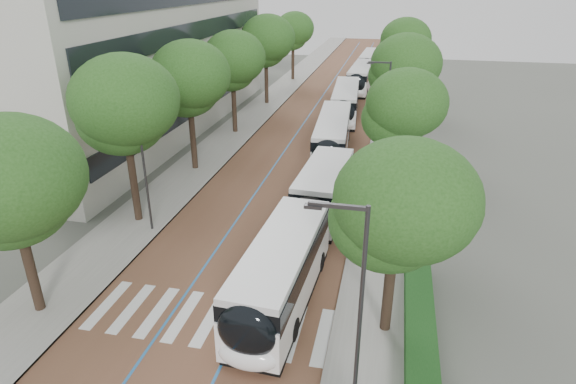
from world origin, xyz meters
name	(u,v)px	position (x,y,z in m)	size (l,w,h in m)	color
ground	(197,334)	(0.00, 0.00, 0.00)	(160.00, 160.00, 0.00)	#51544C
road	(329,107)	(0.00, 40.00, 0.01)	(11.00, 140.00, 0.02)	brown
sidewalk_left	(267,103)	(-7.50, 40.00, 0.06)	(4.00, 140.00, 0.12)	gray
sidewalk_right	(395,110)	(7.50, 40.00, 0.06)	(4.00, 140.00, 0.12)	gray
kerb_left	(282,104)	(-5.60, 40.00, 0.06)	(0.20, 140.00, 0.14)	gray
kerb_right	(378,109)	(5.60, 40.00, 0.06)	(0.20, 140.00, 0.14)	gray
zebra_crossing	(210,319)	(0.20, 1.00, 0.03)	(10.55, 3.60, 0.01)	silver
lane_line_left	(316,106)	(-1.60, 40.00, 0.02)	(0.12, 126.00, 0.01)	#2164A8
lane_line_right	(343,107)	(1.60, 40.00, 0.02)	(0.12, 126.00, 0.01)	#2164A8
office_building	(113,54)	(-19.47, 28.00, 7.00)	(18.11, 40.00, 14.00)	#B2B0A4
hedge	(421,359)	(9.10, 0.00, 0.52)	(1.20, 14.00, 0.80)	#174417
streetlight_near	(355,305)	(6.62, -3.00, 4.82)	(1.82, 0.20, 8.00)	#303033
streetlight_far	(385,106)	(6.62, 22.00, 4.82)	(1.82, 0.20, 8.00)	#303033
lamp_post_left	(144,165)	(-6.10, 8.00, 4.12)	(0.14, 0.14, 8.00)	#303033
trees_left	(218,70)	(-7.50, 24.24, 6.63)	(6.18, 60.65, 9.55)	black
trees_right	(401,82)	(7.70, 23.89, 6.31)	(5.99, 47.60, 9.16)	black
lead_bus	(302,232)	(3.19, 6.77, 1.63)	(3.45, 18.50, 3.20)	black
bus_queued_0	(332,137)	(2.55, 23.31, 1.62)	(3.30, 12.53, 3.20)	white
bus_queued_1	(345,103)	(2.27, 35.72, 1.62)	(3.28, 12.53, 3.20)	white
bus_queued_2	(361,78)	(2.78, 49.76, 1.62)	(2.90, 12.47, 3.20)	white
bus_queued_3	(370,63)	(3.16, 62.37, 1.62)	(2.92, 12.47, 3.20)	white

